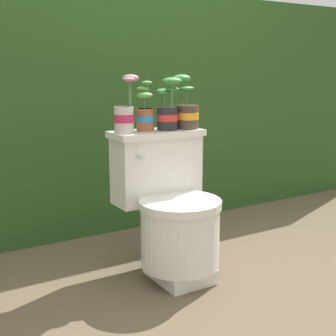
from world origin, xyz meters
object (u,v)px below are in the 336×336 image
toilet (171,210)px  potted_plant_left (125,114)px  potted_plant_midright (187,111)px  potted_plant_midleft (145,114)px  potted_plant_middle (168,110)px

toilet → potted_plant_left: 0.49m
toilet → potted_plant_midright: bearing=36.9°
toilet → potted_plant_midleft: potted_plant_midleft is taller
potted_plant_left → potted_plant_midleft: size_ratio=1.13×
potted_plant_middle → potted_plant_midright: 0.11m
potted_plant_midleft → potted_plant_middle: (0.10, -0.03, 0.01)m
toilet → potted_plant_midright: 0.49m
potted_plant_left → potted_plant_midright: potted_plant_left is taller
potted_plant_left → potted_plant_midleft: (0.12, 0.02, -0.01)m
potted_plant_middle → toilet: bearing=-113.5°
toilet → potted_plant_middle: 0.47m
potted_plant_midleft → potted_plant_midright: potted_plant_midright is taller
toilet → potted_plant_left: potted_plant_left is taller
potted_plant_middle → potted_plant_midright: size_ratio=0.95×
potted_plant_midleft → potted_plant_midright: 0.21m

